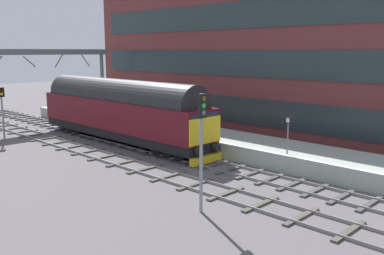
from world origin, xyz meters
name	(u,v)px	position (x,y,z in m)	size (l,w,h in m)	color
ground_plane	(176,156)	(0.00, 0.00, 0.00)	(140.00, 140.00, 0.00)	#585357
track_main	(176,156)	(0.00, 0.00, 0.05)	(2.50, 60.00, 0.15)	slate
track_adjacent_west	(134,166)	(-3.37, 0.00, 0.06)	(2.50, 60.00, 0.15)	slate
station_platform	(214,141)	(3.60, 0.00, 0.50)	(4.00, 44.00, 1.01)	#9AA79B
station_building	(246,43)	(11.37, 3.31, 7.38)	(5.91, 33.67, 14.76)	brown
diesel_locomotive	(120,109)	(0.00, 6.00, 2.48)	(2.74, 17.46, 4.68)	black
signal_post_near	(202,138)	(-5.77, -7.68, 3.18)	(0.44, 0.22, 4.99)	gray
signal_post_mid	(2,107)	(-5.77, 12.73, 2.53)	(0.44, 0.22, 4.02)	gray
platform_number_sign	(288,130)	(1.98, -6.91, 2.39)	(0.10, 0.44, 2.09)	slate
waiting_passenger	(148,109)	(3.90, 7.46, 1.99)	(0.36, 0.51, 1.64)	#282E41
overhead_footbridge	(44,56)	(0.36, 17.98, 6.19)	(12.67, 2.00, 6.84)	slate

